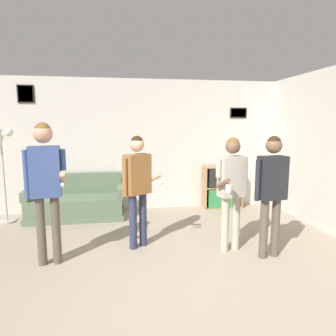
% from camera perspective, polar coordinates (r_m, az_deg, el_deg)
% --- Properties ---
extents(ground_plane, '(20.00, 20.00, 0.00)m').
position_cam_1_polar(ground_plane, '(3.10, 0.48, -26.99)').
color(ground_plane, gray).
extents(wall_back, '(8.23, 0.08, 2.70)m').
position_cam_1_polar(wall_back, '(6.28, -5.25, 4.35)').
color(wall_back, beige).
rests_on(wall_back, ground_plane).
extents(wall_right, '(0.06, 6.13, 2.70)m').
position_cam_1_polar(wall_right, '(5.52, 28.52, 2.77)').
color(wall_right, beige).
rests_on(wall_right, ground_plane).
extents(couch, '(1.80, 0.80, 0.82)m').
position_cam_1_polar(couch, '(6.09, -17.03, -6.39)').
color(couch, '#5B7056').
rests_on(couch, ground_plane).
extents(bookshelf, '(0.83, 0.30, 0.90)m').
position_cam_1_polar(bookshelf, '(6.55, 10.35, -3.59)').
color(bookshelf, '#A87F51').
rests_on(bookshelf, ground_plane).
extents(floor_lamp, '(0.36, 0.39, 1.72)m').
position_cam_1_polar(floor_lamp, '(6.11, -29.05, 1.98)').
color(floor_lamp, '#ADA89E').
rests_on(floor_lamp, ground_plane).
extents(person_player_foreground_left, '(0.53, 0.46, 1.81)m').
position_cam_1_polar(person_player_foreground_left, '(4.01, -22.31, -1.71)').
color(person_player_foreground_left, brown).
rests_on(person_player_foreground_left, ground_plane).
extents(person_player_foreground_center, '(0.59, 0.36, 1.63)m').
position_cam_1_polar(person_player_foreground_center, '(4.29, -5.82, -2.34)').
color(person_player_foreground_center, '#2D334C').
rests_on(person_player_foreground_center, ground_plane).
extents(person_watcher_holding_cup, '(0.49, 0.47, 1.61)m').
position_cam_1_polar(person_watcher_holding_cup, '(4.25, 12.06, -2.78)').
color(person_watcher_holding_cup, '#B7AD99').
rests_on(person_watcher_holding_cup, ground_plane).
extents(person_spectator_near_bookshelf, '(0.50, 0.24, 1.64)m').
position_cam_1_polar(person_spectator_near_bookshelf, '(4.18, 19.18, -2.97)').
color(person_spectator_near_bookshelf, brown).
rests_on(person_spectator_near_bookshelf, ground_plane).
extents(drinking_cup, '(0.07, 0.07, 0.11)m').
position_cam_1_polar(drinking_cup, '(6.49, 11.16, 0.85)').
color(drinking_cup, yellow).
rests_on(drinking_cup, bookshelf).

